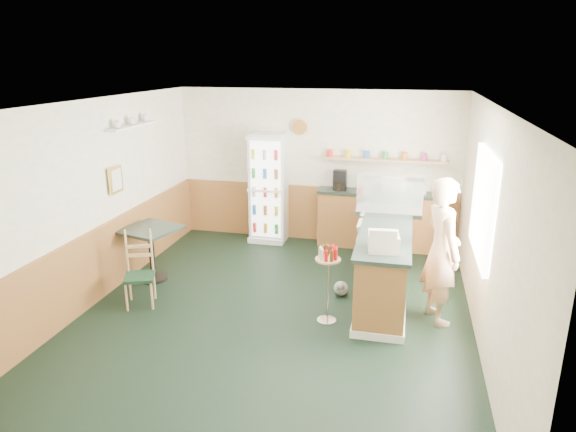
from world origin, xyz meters
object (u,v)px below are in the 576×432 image
(display_case, at_px, (390,196))
(cafe_chair, at_px, (142,266))
(cafe_table, at_px, (151,243))
(condiment_stand, at_px, (328,272))
(drinks_fridge, at_px, (268,188))
(cash_register, at_px, (383,242))
(shopkeeper, at_px, (442,251))

(display_case, height_order, cafe_chair, display_case)
(cafe_table, xyz_separation_m, cafe_chair, (0.23, -0.72, -0.04))
(condiment_stand, bearing_deg, display_case, 67.71)
(display_case, bearing_deg, condiment_stand, -112.29)
(drinks_fridge, relative_size, cash_register, 5.23)
(drinks_fridge, bearing_deg, display_case, -28.92)
(cafe_chair, bearing_deg, shopkeeper, -15.38)
(cash_register, distance_m, cafe_chair, 3.22)
(drinks_fridge, bearing_deg, cash_register, -51.75)
(cafe_table, bearing_deg, drinks_fridge, 59.89)
(drinks_fridge, distance_m, display_case, 2.50)
(display_case, relative_size, cafe_chair, 0.93)
(cash_register, bearing_deg, shopkeeper, 19.59)
(drinks_fridge, bearing_deg, cafe_table, -120.11)
(display_case, xyz_separation_m, cafe_table, (-3.40, -0.92, -0.70))
(condiment_stand, distance_m, cafe_chair, 2.52)
(shopkeeper, height_order, cafe_chair, shopkeeper)
(drinks_fridge, relative_size, display_case, 2.05)
(cafe_table, bearing_deg, cafe_chair, -71.95)
(drinks_fridge, height_order, condiment_stand, drinks_fridge)
(display_case, distance_m, cash_register, 1.56)
(drinks_fridge, relative_size, condiment_stand, 1.97)
(cash_register, height_order, cafe_chair, cash_register)
(cafe_table, relative_size, cafe_chair, 0.90)
(condiment_stand, distance_m, cafe_table, 2.83)
(cafe_table, bearing_deg, shopkeeper, -4.23)
(condiment_stand, bearing_deg, drinks_fridge, 118.54)
(drinks_fridge, xyz_separation_m, shopkeeper, (2.87, -2.42, -0.05))
(cash_register, bearing_deg, cafe_chair, 175.49)
(display_case, distance_m, cafe_table, 3.59)
(condiment_stand, xyz_separation_m, cafe_table, (-2.75, 0.68, -0.10))
(cafe_table, bearing_deg, display_case, 15.11)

